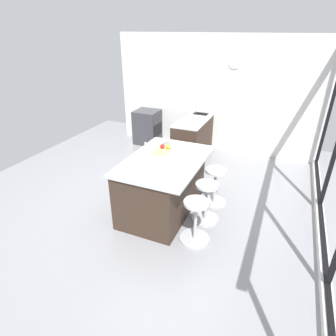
{
  "coord_description": "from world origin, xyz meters",
  "views": [
    {
      "loc": [
        3.73,
        1.68,
        2.79
      ],
      "look_at": [
        0.11,
        0.11,
        0.8
      ],
      "focal_mm": 30.01,
      "sensor_mm": 36.0,
      "label": 1
    }
  ],
  "objects_px": {
    "oven_range": "(148,127)",
    "apple_yellow": "(168,146)",
    "fruit_bowl": "(166,145)",
    "apple_red": "(162,146)",
    "kitchen_island": "(163,185)",
    "cutting_board": "(162,151)",
    "stool_middle": "(206,203)",
    "water_bottle": "(146,154)",
    "stool_by_window": "(215,188)",
    "stool_near_camera": "(195,222)"
  },
  "relations": [
    {
      "from": "oven_range",
      "to": "apple_yellow",
      "type": "bearing_deg",
      "value": 34.71
    },
    {
      "from": "fruit_bowl",
      "to": "apple_red",
      "type": "bearing_deg",
      "value": -9.0
    },
    {
      "from": "kitchen_island",
      "to": "cutting_board",
      "type": "distance_m",
      "value": 0.55
    },
    {
      "from": "stool_middle",
      "to": "apple_red",
      "type": "distance_m",
      "value": 1.19
    },
    {
      "from": "apple_yellow",
      "to": "oven_range",
      "type": "bearing_deg",
      "value": -145.29
    },
    {
      "from": "cutting_board",
      "to": "water_bottle",
      "type": "distance_m",
      "value": 0.45
    },
    {
      "from": "water_bottle",
      "to": "fruit_bowl",
      "type": "distance_m",
      "value": 0.65
    },
    {
      "from": "water_bottle",
      "to": "apple_yellow",
      "type": "bearing_deg",
      "value": 166.6
    },
    {
      "from": "stool_by_window",
      "to": "stool_middle",
      "type": "distance_m",
      "value": 0.52
    },
    {
      "from": "stool_by_window",
      "to": "apple_red",
      "type": "bearing_deg",
      "value": -78.93
    },
    {
      "from": "oven_range",
      "to": "cutting_board",
      "type": "distance_m",
      "value": 2.89
    },
    {
      "from": "stool_near_camera",
      "to": "stool_by_window",
      "type": "bearing_deg",
      "value": 180.0
    },
    {
      "from": "apple_red",
      "to": "fruit_bowl",
      "type": "xyz_separation_m",
      "value": [
        -0.11,
        0.02,
        -0.02
      ]
    },
    {
      "from": "apple_yellow",
      "to": "stool_by_window",
      "type": "bearing_deg",
      "value": 100.52
    },
    {
      "from": "kitchen_island",
      "to": "cutting_board",
      "type": "bearing_deg",
      "value": -153.22
    },
    {
      "from": "stool_near_camera",
      "to": "water_bottle",
      "type": "bearing_deg",
      "value": -109.97
    },
    {
      "from": "apple_yellow",
      "to": "water_bottle",
      "type": "distance_m",
      "value": 0.57
    },
    {
      "from": "stool_near_camera",
      "to": "apple_yellow",
      "type": "xyz_separation_m",
      "value": [
        -0.9,
        -0.81,
        0.69
      ]
    },
    {
      "from": "kitchen_island",
      "to": "water_bottle",
      "type": "xyz_separation_m",
      "value": [
        0.18,
        -0.19,
        0.59
      ]
    },
    {
      "from": "kitchen_island",
      "to": "cutting_board",
      "type": "height_order",
      "value": "cutting_board"
    },
    {
      "from": "stool_near_camera",
      "to": "fruit_bowl",
      "type": "distance_m",
      "value": 1.48
    },
    {
      "from": "kitchen_island",
      "to": "fruit_bowl",
      "type": "distance_m",
      "value": 0.7
    },
    {
      "from": "stool_by_window",
      "to": "apple_yellow",
      "type": "height_order",
      "value": "apple_yellow"
    },
    {
      "from": "cutting_board",
      "to": "fruit_bowl",
      "type": "height_order",
      "value": "fruit_bowl"
    },
    {
      "from": "oven_range",
      "to": "stool_by_window",
      "type": "height_order",
      "value": "oven_range"
    },
    {
      "from": "kitchen_island",
      "to": "cutting_board",
      "type": "xyz_separation_m",
      "value": [
        -0.25,
        -0.13,
        0.48
      ]
    },
    {
      "from": "stool_by_window",
      "to": "cutting_board",
      "type": "distance_m",
      "value": 1.12
    },
    {
      "from": "kitchen_island",
      "to": "stool_by_window",
      "type": "xyz_separation_m",
      "value": [
        -0.52,
        0.75,
        -0.16
      ]
    },
    {
      "from": "stool_near_camera",
      "to": "apple_yellow",
      "type": "distance_m",
      "value": 1.39
    },
    {
      "from": "stool_by_window",
      "to": "cutting_board",
      "type": "xyz_separation_m",
      "value": [
        0.27,
        -0.88,
        0.64
      ]
    },
    {
      "from": "fruit_bowl",
      "to": "kitchen_island",
      "type": "bearing_deg",
      "value": 16.78
    },
    {
      "from": "stool_by_window",
      "to": "cutting_board",
      "type": "bearing_deg",
      "value": -72.89
    },
    {
      "from": "kitchen_island",
      "to": "apple_yellow",
      "type": "relative_size",
      "value": 20.32
    },
    {
      "from": "stool_by_window",
      "to": "stool_middle",
      "type": "xyz_separation_m",
      "value": [
        0.52,
        0.0,
        0.0
      ]
    },
    {
      "from": "stool_middle",
      "to": "apple_yellow",
      "type": "distance_m",
      "value": 1.13
    },
    {
      "from": "kitchen_island",
      "to": "water_bottle",
      "type": "distance_m",
      "value": 0.64
    },
    {
      "from": "apple_yellow",
      "to": "fruit_bowl",
      "type": "height_order",
      "value": "apple_yellow"
    },
    {
      "from": "kitchen_island",
      "to": "apple_red",
      "type": "height_order",
      "value": "apple_red"
    },
    {
      "from": "oven_range",
      "to": "stool_near_camera",
      "type": "xyz_separation_m",
      "value": [
        3.18,
        2.39,
        -0.12
      ]
    },
    {
      "from": "oven_range",
      "to": "stool_middle",
      "type": "bearing_deg",
      "value": 41.96
    },
    {
      "from": "stool_near_camera",
      "to": "water_bottle",
      "type": "height_order",
      "value": "water_bottle"
    },
    {
      "from": "stool_near_camera",
      "to": "water_bottle",
      "type": "relative_size",
      "value": 2.11
    },
    {
      "from": "stool_near_camera",
      "to": "cutting_board",
      "type": "bearing_deg",
      "value": -131.55
    },
    {
      "from": "stool_by_window",
      "to": "kitchen_island",
      "type": "bearing_deg",
      "value": -55.04
    },
    {
      "from": "fruit_bowl",
      "to": "apple_yellow",
      "type": "bearing_deg",
      "value": 43.09
    },
    {
      "from": "stool_by_window",
      "to": "cutting_board",
      "type": "height_order",
      "value": "cutting_board"
    },
    {
      "from": "kitchen_island",
      "to": "water_bottle",
      "type": "bearing_deg",
      "value": -46.41
    },
    {
      "from": "stool_near_camera",
      "to": "cutting_board",
      "type": "relative_size",
      "value": 1.83
    },
    {
      "from": "apple_red",
      "to": "kitchen_island",
      "type": "bearing_deg",
      "value": 24.23
    },
    {
      "from": "stool_middle",
      "to": "fruit_bowl",
      "type": "relative_size",
      "value": 3.46
    }
  ]
}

